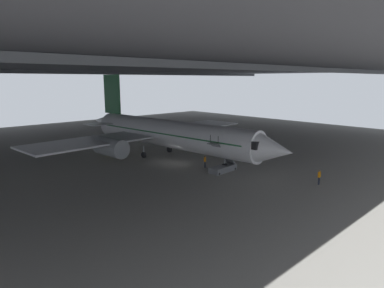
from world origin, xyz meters
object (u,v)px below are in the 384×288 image
object	(u,v)px
boarding_stairs	(223,166)
baggage_tug	(112,152)
crew_worker_near_nose	(319,176)
crew_worker_by_stairs	(205,161)
airplane_main	(167,133)

from	to	relation	value
boarding_stairs	baggage_tug	xyz separation A→B (m)	(-5.20, 17.83, -0.22)
boarding_stairs	crew_worker_near_nose	xyz separation A→B (m)	(3.66, -10.84, 0.22)
boarding_stairs	crew_worker_by_stairs	xyz separation A→B (m)	(-0.18, 2.92, 0.16)
airplane_main	boarding_stairs	xyz separation A→B (m)	(0.07, -10.88, -2.84)
airplane_main	boarding_stairs	size ratio (longest dim) A/B	8.18
crew_worker_near_nose	baggage_tug	xyz separation A→B (m)	(-8.86, 28.67, -0.44)
airplane_main	baggage_tug	bearing A→B (deg)	126.41
boarding_stairs	airplane_main	bearing A→B (deg)	90.38
boarding_stairs	crew_worker_near_nose	world-z (taller)	boarding_stairs
crew_worker_by_stairs	baggage_tug	size ratio (longest dim) A/B	0.67
boarding_stairs	baggage_tug	bearing A→B (deg)	106.26
crew_worker_by_stairs	baggage_tug	distance (m)	15.73
airplane_main	boarding_stairs	distance (m)	11.24
crew_worker_near_nose	crew_worker_by_stairs	world-z (taller)	crew_worker_near_nose
crew_worker_by_stairs	baggage_tug	xyz separation A→B (m)	(-5.02, 14.91, -0.38)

